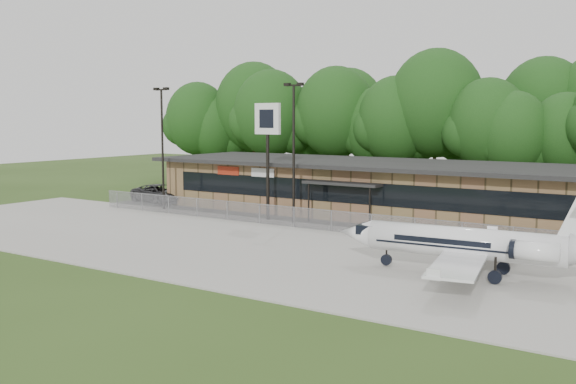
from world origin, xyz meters
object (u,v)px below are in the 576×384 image
Objects in this scene: terminal at (398,189)px; suv at (160,194)px; business_jet at (474,245)px; pole_sign at (268,131)px.

terminal is 22.00m from suv.
suv is at bearing 155.63° from business_jet.
suv is 15.53m from pole_sign.
terminal is 19.40m from business_jet.
pole_sign is at bearing -93.69° from suv.
business_jet is 21.08m from pole_sign.
business_jet is 34.55m from suv.
business_jet is at bearing -20.29° from pole_sign.
business_jet is (10.91, -16.04, -0.55)m from terminal.
terminal is 3.04× the size of business_jet.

